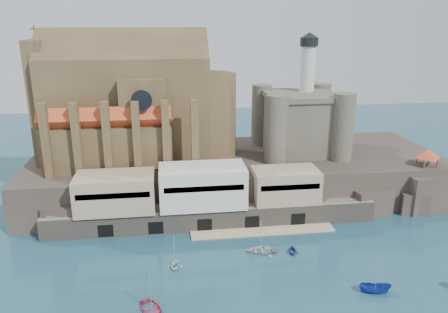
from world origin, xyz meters
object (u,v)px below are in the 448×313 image
castle_keep (300,119)px  boat_0 (151,311)px  boat_2 (374,292)px  pavilion (428,154)px  church (136,108)px

castle_keep → boat_0: (-36.46, -46.30, -18.31)m
boat_0 → castle_keep: bearing=28.9°
boat_0 → boat_2: bearing=-22.8°
castle_keep → boat_2: 49.76m
pavilion → boat_2: (-26.64, -31.18, -12.73)m
pavilion → boat_0: pavilion is taller
castle_keep → boat_0: castle_keep is taller
castle_keep → boat_2: size_ratio=5.80×
pavilion → boat_0: 70.92m
pavilion → boat_2: 42.94m
pavilion → boat_0: size_ratio=1.13×
boat_0 → boat_2: boat_0 is taller
pavilion → boat_2: bearing=-130.5°
pavilion → boat_2: pavilion is taller
castle_keep → church: bearing=178.9°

